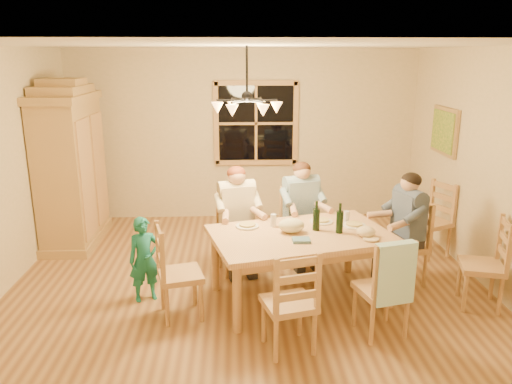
{
  "coord_description": "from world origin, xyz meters",
  "views": [
    {
      "loc": [
        -0.13,
        -5.44,
        2.61
      ],
      "look_at": [
        0.1,
        0.1,
        1.07
      ],
      "focal_mm": 35.0,
      "sensor_mm": 36.0,
      "label": 1
    }
  ],
  "objects_px": {
    "chair_spare_back": "(429,233)",
    "chair_end_left": "(181,288)",
    "chair_spare_front": "(480,279)",
    "wine_bottle_b": "(340,218)",
    "chair_far_right": "(300,241)",
    "child": "(144,259)",
    "adult_woman": "(237,206)",
    "chair_far_left": "(237,248)",
    "chair_near_right": "(380,304)",
    "chair_end_right": "(404,259)",
    "wine_bottle_a": "(316,216)",
    "adult_plaid_man": "(301,201)",
    "dining_table": "(301,242)",
    "chandelier": "(247,105)",
    "armoire": "(71,170)",
    "chair_near_left": "(289,319)",
    "adult_slate_man": "(407,215)"
  },
  "relations": [
    {
      "from": "chair_spare_back",
      "to": "chair_end_left",
      "type": "bearing_deg",
      "value": 90.52
    },
    {
      "from": "chair_spare_front",
      "to": "chair_spare_back",
      "type": "height_order",
      "value": "same"
    },
    {
      "from": "wine_bottle_b",
      "to": "chair_far_right",
      "type": "bearing_deg",
      "value": 106.64
    },
    {
      "from": "chair_spare_back",
      "to": "child",
      "type": "bearing_deg",
      "value": 82.55
    },
    {
      "from": "adult_woman",
      "to": "chair_far_left",
      "type": "bearing_deg",
      "value": 61.17
    },
    {
      "from": "chair_end_left",
      "to": "adult_woman",
      "type": "height_order",
      "value": "adult_woman"
    },
    {
      "from": "wine_bottle_b",
      "to": "adult_woman",
      "type": "bearing_deg",
      "value": 145.9
    },
    {
      "from": "chair_spare_back",
      "to": "adult_woman",
      "type": "bearing_deg",
      "value": 74.53
    },
    {
      "from": "chair_far_left",
      "to": "chair_near_right",
      "type": "distance_m",
      "value": 2.01
    },
    {
      "from": "chair_end_right",
      "to": "wine_bottle_b",
      "type": "distance_m",
      "value": 1.11
    },
    {
      "from": "wine_bottle_a",
      "to": "adult_plaid_man",
      "type": "bearing_deg",
      "value": 93.24
    },
    {
      "from": "dining_table",
      "to": "wine_bottle_b",
      "type": "distance_m",
      "value": 0.49
    },
    {
      "from": "chandelier",
      "to": "armoire",
      "type": "relative_size",
      "value": 0.33
    },
    {
      "from": "chandelier",
      "to": "chair_end_right",
      "type": "xyz_separation_m",
      "value": [
        1.82,
        -0.11,
        -1.77
      ]
    },
    {
      "from": "chair_near_left",
      "to": "chair_spare_front",
      "type": "height_order",
      "value": "same"
    },
    {
      "from": "chandelier",
      "to": "chair_spare_back",
      "type": "relative_size",
      "value": 0.78
    },
    {
      "from": "wine_bottle_b",
      "to": "armoire",
      "type": "bearing_deg",
      "value": 151.05
    },
    {
      "from": "wine_bottle_a",
      "to": "wine_bottle_b",
      "type": "distance_m",
      "value": 0.25
    },
    {
      "from": "child",
      "to": "dining_table",
      "type": "bearing_deg",
      "value": -24.03
    },
    {
      "from": "chandelier",
      "to": "chair_far_right",
      "type": "bearing_deg",
      "value": 36.66
    },
    {
      "from": "adult_woman",
      "to": "adult_slate_man",
      "type": "height_order",
      "value": "same"
    },
    {
      "from": "chandelier",
      "to": "chair_near_left",
      "type": "relative_size",
      "value": 0.78
    },
    {
      "from": "chair_end_right",
      "to": "dining_table",
      "type": "bearing_deg",
      "value": 90.0
    },
    {
      "from": "chair_far_left",
      "to": "chair_end_right",
      "type": "height_order",
      "value": "same"
    },
    {
      "from": "adult_plaid_man",
      "to": "wine_bottle_b",
      "type": "xyz_separation_m",
      "value": [
        0.28,
        -0.95,
        0.08
      ]
    },
    {
      "from": "adult_plaid_man",
      "to": "chair_spare_front",
      "type": "xyz_separation_m",
      "value": [
        1.76,
        -1.2,
        -0.54
      ]
    },
    {
      "from": "armoire",
      "to": "chair_end_right",
      "type": "xyz_separation_m",
      "value": [
        4.24,
        -1.54,
        -0.75
      ]
    },
    {
      "from": "chair_far_right",
      "to": "chair_end_left",
      "type": "xyz_separation_m",
      "value": [
        -1.39,
        -1.29,
        0.0
      ]
    },
    {
      "from": "chair_far_right",
      "to": "chair_spare_back",
      "type": "bearing_deg",
      "value": 172.19
    },
    {
      "from": "wine_bottle_b",
      "to": "chair_spare_back",
      "type": "bearing_deg",
      "value": 38.35
    },
    {
      "from": "armoire",
      "to": "chair_near_left",
      "type": "bearing_deg",
      "value": -46.02
    },
    {
      "from": "adult_plaid_man",
      "to": "chair_spare_back",
      "type": "distance_m",
      "value": 1.86
    },
    {
      "from": "chandelier",
      "to": "adult_plaid_man",
      "type": "height_order",
      "value": "chandelier"
    },
    {
      "from": "chair_end_right",
      "to": "wine_bottle_a",
      "type": "height_order",
      "value": "wine_bottle_a"
    },
    {
      "from": "armoire",
      "to": "wine_bottle_a",
      "type": "bearing_deg",
      "value": -29.46
    },
    {
      "from": "adult_slate_man",
      "to": "chair_near_right",
      "type": "bearing_deg",
      "value": 136.74
    },
    {
      "from": "chair_near_right",
      "to": "adult_plaid_man",
      "type": "distance_m",
      "value": 1.86
    },
    {
      "from": "chair_far_left",
      "to": "chair_spare_back",
      "type": "bearing_deg",
      "value": 174.69
    },
    {
      "from": "chair_far_right",
      "to": "wine_bottle_a",
      "type": "relative_size",
      "value": 3.0
    },
    {
      "from": "chair_far_right",
      "to": "adult_plaid_man",
      "type": "relative_size",
      "value": 1.13
    },
    {
      "from": "chair_far_left",
      "to": "chair_near_right",
      "type": "bearing_deg",
      "value": 117.9
    },
    {
      "from": "adult_slate_man",
      "to": "child",
      "type": "relative_size",
      "value": 0.93
    },
    {
      "from": "chandelier",
      "to": "dining_table",
      "type": "xyz_separation_m",
      "value": [
        0.56,
        -0.44,
        -1.42
      ]
    },
    {
      "from": "chandelier",
      "to": "dining_table",
      "type": "bearing_deg",
      "value": -38.1
    },
    {
      "from": "armoire",
      "to": "chair_far_right",
      "type": "bearing_deg",
      "value": -16.55
    },
    {
      "from": "chair_end_left",
      "to": "chair_spare_front",
      "type": "height_order",
      "value": "same"
    },
    {
      "from": "wine_bottle_b",
      "to": "child",
      "type": "height_order",
      "value": "wine_bottle_b"
    },
    {
      "from": "chair_far_right",
      "to": "chair_end_right",
      "type": "distance_m",
      "value": 1.29
    },
    {
      "from": "chair_far_left",
      "to": "chair_end_left",
      "type": "height_order",
      "value": "same"
    },
    {
      "from": "chandelier",
      "to": "chair_spare_back",
      "type": "xyz_separation_m",
      "value": [
        2.45,
        0.73,
        -1.77
      ]
    }
  ]
}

